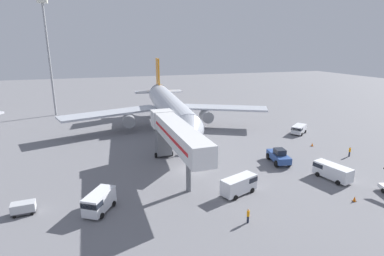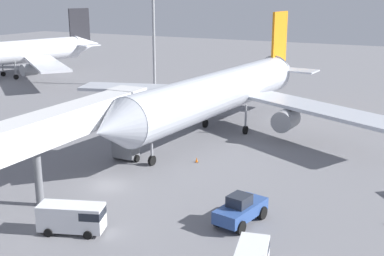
{
  "view_description": "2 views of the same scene",
  "coord_description": "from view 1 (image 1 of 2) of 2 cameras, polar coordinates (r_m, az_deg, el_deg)",
  "views": [
    {
      "loc": [
        -13.19,
        -41.26,
        18.72
      ],
      "look_at": [
        4.95,
        14.45,
        2.57
      ],
      "focal_mm": 28.05,
      "sensor_mm": 36.0,
      "label": 1
    },
    {
      "loc": [
        28.23,
        -36.5,
        18.18
      ],
      "look_at": [
        3.57,
        11.17,
        3.51
      ],
      "focal_mm": 46.39,
      "sensor_mm": 36.0,
      "label": 2
    }
  ],
  "objects": [
    {
      "name": "ground_crew_worker_midground",
      "position": [
        34.48,
        10.62,
        -16.02
      ],
      "size": [
        0.45,
        0.45,
        1.68
      ],
      "color": "#1E2333",
      "rests_on": "ground"
    },
    {
      "name": "ground_crew_worker_foreground",
      "position": [
        59.1,
        27.79,
        -3.95
      ],
      "size": [
        0.37,
        0.37,
        1.76
      ],
      "color": "#1E2333",
      "rests_on": "ground"
    },
    {
      "name": "service_van_mid_center",
      "position": [
        40.14,
        9.07,
        -10.47
      ],
      "size": [
        5.42,
        3.52,
        2.33
      ],
      "color": "silver",
      "rests_on": "ground"
    },
    {
      "name": "safety_cone_charlie",
      "position": [
        62.22,
        21.89,
        -2.92
      ],
      "size": [
        0.44,
        0.44,
        0.68
      ],
      "color": "black",
      "rests_on": "ground"
    },
    {
      "name": "service_van_far_left",
      "position": [
        37.24,
        -17.32,
        -13.18
      ],
      "size": [
        4.03,
        4.81,
        2.35
      ],
      "color": "white",
      "rests_on": "ground"
    },
    {
      "name": "safety_cone_bravo",
      "position": [
        43.25,
        28.52,
        -11.75
      ],
      "size": [
        0.45,
        0.45,
        0.68
      ],
      "color": "black",
      "rests_on": "ground"
    },
    {
      "name": "baggage_cart_near_left",
      "position": [
        40.43,
        -29.42,
        -13.06
      ],
      "size": [
        2.62,
        1.54,
        1.42
      ],
      "color": "#38383D",
      "rests_on": "ground"
    },
    {
      "name": "ground_plane",
      "position": [
        47.19,
        -0.29,
        -7.96
      ],
      "size": [
        300.0,
        300.0,
        0.0
      ],
      "primitive_type": "plane",
      "color": "slate"
    },
    {
      "name": "apron_light_mast",
      "position": [
        89.95,
        -25.89,
        15.0
      ],
      "size": [
        2.4,
        2.4,
        30.12
      ],
      "color": "#93969B",
      "rests_on": "ground"
    },
    {
      "name": "pushback_tug",
      "position": [
        51.47,
        16.17,
        -5.18
      ],
      "size": [
        3.24,
        5.51,
        2.49
      ],
      "color": "#2D4C8E",
      "rests_on": "ground"
    },
    {
      "name": "airplane_at_gate",
      "position": [
        67.15,
        -4.45,
        4.07
      ],
      "size": [
        47.32,
        48.38,
        15.33
      ],
      "color": "#B7BCC6",
      "rests_on": "ground"
    },
    {
      "name": "safety_cone_alpha",
      "position": [
        57.35,
        1.19,
        -3.35
      ],
      "size": [
        0.36,
        0.36,
        0.55
      ],
      "color": "black",
      "rests_on": "ground"
    },
    {
      "name": "jet_bridge",
      "position": [
        44.11,
        -3.25,
        -1.08
      ],
      "size": [
        3.63,
        21.55,
        8.1
      ],
      "color": "silver",
      "rests_on": "ground"
    },
    {
      "name": "service_van_far_right",
      "position": [
        48.22,
        25.0,
        -7.36
      ],
      "size": [
        3.14,
        5.63,
        2.18
      ],
      "color": "white",
      "rests_on": "ground"
    },
    {
      "name": "service_van_mid_right",
      "position": [
        69.64,
        19.64,
        -0.18
      ],
      "size": [
        4.83,
        4.35,
        1.87
      ],
      "color": "silver",
      "rests_on": "ground"
    }
  ]
}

